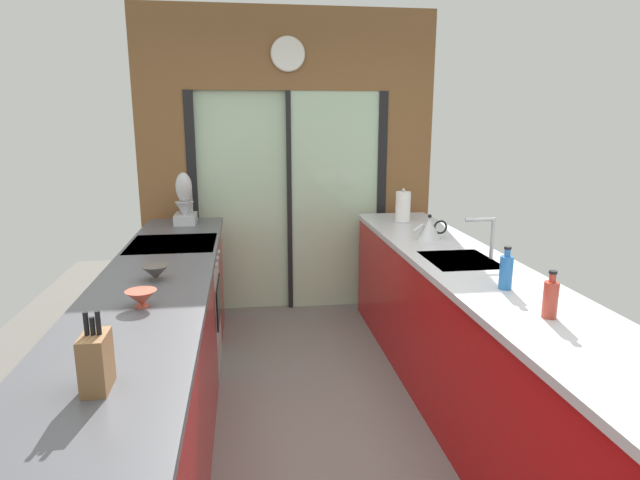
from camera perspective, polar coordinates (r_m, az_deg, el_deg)
name	(u,v)px	position (r m, az deg, el deg)	size (l,w,h in m)	color
ground_plane	(315,403)	(3.56, -0.49, -17.04)	(5.04, 7.60, 0.02)	slate
back_wall_unit	(288,145)	(4.88, -3.38, 10.05)	(2.64, 0.12, 2.70)	brown
left_counter_run	(151,380)	(2.94, -17.61, -14.04)	(0.62, 3.80, 0.92)	#AD0C0F
right_counter_run	(475,345)	(3.33, 16.24, -10.75)	(0.62, 3.80, 0.92)	#AD0C0F
sink_faucet	(488,231)	(3.41, 17.46, 0.88)	(0.19, 0.02, 0.26)	#B7BABC
oven_range	(177,307)	(3.97, -15.02, -6.87)	(0.60, 0.60, 0.92)	#B7BABC
mixing_bowl_near	(141,298)	(2.60, -18.52, -5.90)	(0.14, 0.14, 0.08)	#BC4C38
mixing_bowl_far	(156,272)	(2.99, -17.14, -3.32)	(0.15, 0.15, 0.08)	#514C47
knife_block	(96,361)	(1.88, -22.78, -11.83)	(0.08, 0.14, 0.26)	brown
stand_mixer	(185,204)	(4.50, -14.22, 3.75)	(0.17, 0.27, 0.42)	#B7BABC
kettle	(429,228)	(3.88, 11.60, 1.21)	(0.25, 0.18, 0.18)	#B7BABC
soap_bottle_near	(550,298)	(2.53, 23.37, -5.74)	(0.06, 0.06, 0.21)	#B23D2D
soap_bottle_far	(506,271)	(2.86, 19.23, -3.18)	(0.07, 0.07, 0.22)	#286BB7
paper_towel_roll	(403,207)	(4.48, 8.84, 3.48)	(0.14, 0.14, 0.28)	#B7BABC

